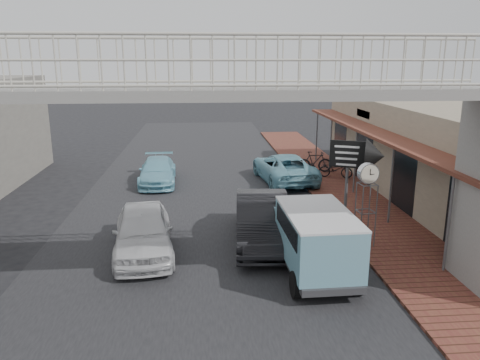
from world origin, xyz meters
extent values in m
plane|color=black|center=(0.00, 0.00, 0.00)|extent=(120.00, 120.00, 0.00)
cube|color=black|center=(0.00, 0.00, 0.01)|extent=(10.00, 60.00, 0.01)
cube|color=brown|center=(6.50, 3.00, 0.05)|extent=(3.00, 40.00, 0.10)
cube|color=gray|center=(11.00, 4.00, 2.00)|extent=(6.00, 18.00, 4.00)
cube|color=brown|center=(7.70, 4.00, 2.90)|extent=(1.80, 18.00, 0.12)
cube|color=silver|center=(8.05, 7.50, 3.30)|extent=(0.08, 2.60, 0.90)
cube|color=#B21914|center=(8.05, 1.00, 3.30)|extent=(0.08, 2.20, 0.80)
cube|color=gray|center=(0.00, -4.00, 5.12)|extent=(14.00, 2.00, 0.24)
cube|color=beige|center=(0.00, -3.05, 5.79)|extent=(14.00, 0.08, 1.10)
cube|color=beige|center=(0.00, -4.95, 5.79)|extent=(14.00, 0.08, 1.10)
imported|color=silver|center=(-1.67, -0.88, 0.74)|extent=(2.22, 4.51, 1.48)
imported|color=black|center=(2.10, -0.31, 0.79)|extent=(2.04, 4.93, 1.59)
imported|color=#71B1C3|center=(4.20, 7.54, 0.69)|extent=(2.87, 5.22, 1.38)
imported|color=#7CC2D7|center=(-1.97, 7.66, 0.60)|extent=(1.84, 4.22, 1.21)
cylinder|color=black|center=(2.43, -1.31, 0.35)|extent=(0.26, 0.71, 0.70)
cylinder|color=black|center=(3.99, -1.27, 0.35)|extent=(0.26, 0.71, 0.70)
cylinder|color=black|center=(2.50, -4.01, 0.35)|extent=(0.26, 0.71, 0.70)
cylinder|color=black|center=(4.06, -3.97, 0.35)|extent=(0.26, 0.71, 0.70)
cube|color=#659CAF|center=(3.25, -2.94, 1.18)|extent=(1.78, 3.25, 1.35)
cube|color=#659CAF|center=(3.20, -1.09, 0.95)|extent=(1.64, 0.94, 0.90)
cube|color=black|center=(3.25, -2.94, 1.55)|extent=(1.81, 2.65, 0.50)
cube|color=silver|center=(3.25, -2.94, 1.88)|extent=(1.80, 3.25, 0.06)
imported|color=black|center=(6.85, 7.68, 0.54)|extent=(1.75, 1.16, 0.87)
imported|color=black|center=(6.07, 8.96, 0.65)|extent=(1.85, 0.57, 1.10)
cylinder|color=#59595B|center=(5.04, -0.74, 1.10)|extent=(0.04, 0.04, 2.01)
cylinder|color=#59595B|center=(5.51, -0.68, 1.10)|extent=(0.04, 0.04, 2.01)
cylinder|color=#59595B|center=(5.09, -1.21, 1.10)|extent=(0.04, 0.04, 2.01)
cylinder|color=#59595B|center=(5.56, -1.16, 1.10)|extent=(0.04, 0.04, 2.01)
cylinder|color=silver|center=(5.30, -0.95, 2.44)|extent=(0.67, 0.30, 0.65)
cylinder|color=beige|center=(5.31, -1.06, 2.44)|extent=(0.57, 0.08, 0.57)
cylinder|color=beige|center=(5.29, -0.83, 2.44)|extent=(0.57, 0.08, 0.57)
cylinder|color=#59595B|center=(5.20, 0.79, 1.61)|extent=(0.10, 0.10, 3.02)
cube|color=black|center=(5.19, 0.77, 2.70)|extent=(1.18, 0.53, 0.94)
cone|color=black|center=(6.01, 0.43, 2.70)|extent=(1.01, 1.30, 1.15)
cube|color=white|center=(5.13, 0.75, 2.65)|extent=(0.77, 0.33, 0.62)
camera|label=1|loc=(0.18, -14.59, 5.85)|focal=35.00mm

